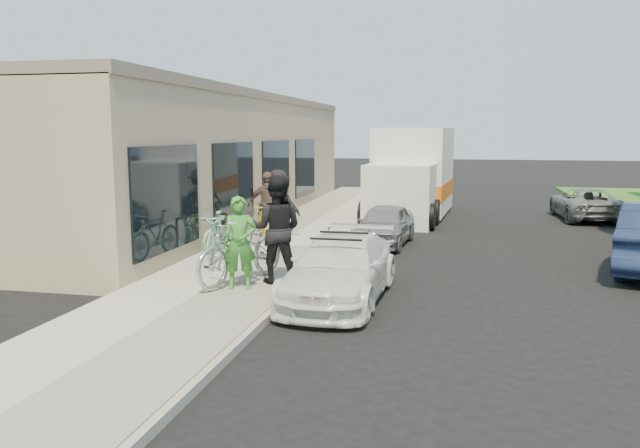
{
  "coord_description": "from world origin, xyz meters",
  "views": [
    {
      "loc": [
        2.45,
        -11.95,
        2.96
      ],
      "look_at": [
        -0.38,
        0.76,
        1.05
      ],
      "focal_mm": 35.0,
      "sensor_mm": 36.0,
      "label": 1
    }
  ],
  "objects_px": {
    "man_standing": "(277,229)",
    "cruiser_bike_b": "(226,231)",
    "bystander_a": "(278,203)",
    "bystander_b": "(267,205)",
    "sandwich_board": "(274,204)",
    "far_car_gray": "(585,204)",
    "cruiser_bike_c": "(261,220)",
    "bike_rack": "(237,231)",
    "sedan_white": "(340,269)",
    "tandem_bike": "(242,249)",
    "cruiser_bike_a": "(216,237)",
    "moving_truck": "(412,177)",
    "sedan_silver": "(385,225)",
    "woman_rider": "(240,243)"
  },
  "relations": [
    {
      "from": "bike_rack",
      "to": "sandwich_board",
      "type": "xyz_separation_m",
      "value": [
        -0.56,
        4.92,
        0.07
      ]
    },
    {
      "from": "far_car_gray",
      "to": "man_standing",
      "type": "distance_m",
      "value": 13.92
    },
    {
      "from": "sedan_white",
      "to": "far_car_gray",
      "type": "relative_size",
      "value": 1.03
    },
    {
      "from": "moving_truck",
      "to": "bystander_b",
      "type": "bearing_deg",
      "value": -113.72
    },
    {
      "from": "far_car_gray",
      "to": "bystander_a",
      "type": "relative_size",
      "value": 2.13
    },
    {
      "from": "sedan_silver",
      "to": "cruiser_bike_a",
      "type": "distance_m",
      "value": 4.9
    },
    {
      "from": "sedan_white",
      "to": "bystander_a",
      "type": "distance_m",
      "value": 6.17
    },
    {
      "from": "far_car_gray",
      "to": "tandem_bike",
      "type": "height_order",
      "value": "tandem_bike"
    },
    {
      "from": "tandem_bike",
      "to": "cruiser_bike_b",
      "type": "bearing_deg",
      "value": 136.1
    },
    {
      "from": "sedan_silver",
      "to": "cruiser_bike_a",
      "type": "bearing_deg",
      "value": -127.04
    },
    {
      "from": "moving_truck",
      "to": "sedan_silver",
      "type": "bearing_deg",
      "value": -88.4
    },
    {
      "from": "bystander_b",
      "to": "woman_rider",
      "type": "bearing_deg",
      "value": -83.51
    },
    {
      "from": "moving_truck",
      "to": "bystander_b",
      "type": "distance_m",
      "value": 7.22
    },
    {
      "from": "sandwich_board",
      "to": "far_car_gray",
      "type": "distance_m",
      "value": 10.72
    },
    {
      "from": "cruiser_bike_a",
      "to": "bystander_a",
      "type": "distance_m",
      "value": 3.51
    },
    {
      "from": "man_standing",
      "to": "cruiser_bike_b",
      "type": "height_order",
      "value": "man_standing"
    },
    {
      "from": "tandem_bike",
      "to": "cruiser_bike_c",
      "type": "bearing_deg",
      "value": 123.91
    },
    {
      "from": "sedan_white",
      "to": "cruiser_bike_b",
      "type": "distance_m",
      "value": 4.76
    },
    {
      "from": "moving_truck",
      "to": "tandem_bike",
      "type": "distance_m",
      "value": 11.56
    },
    {
      "from": "cruiser_bike_c",
      "to": "bike_rack",
      "type": "bearing_deg",
      "value": -114.98
    },
    {
      "from": "cruiser_bike_a",
      "to": "cruiser_bike_c",
      "type": "relative_size",
      "value": 1.17
    },
    {
      "from": "tandem_bike",
      "to": "bystander_b",
      "type": "height_order",
      "value": "bystander_b"
    },
    {
      "from": "sedan_white",
      "to": "far_car_gray",
      "type": "xyz_separation_m",
      "value": [
        6.28,
        12.11,
        -0.03
      ]
    },
    {
      "from": "woman_rider",
      "to": "bystander_b",
      "type": "height_order",
      "value": "bystander_b"
    },
    {
      "from": "sedan_white",
      "to": "cruiser_bike_c",
      "type": "distance_m",
      "value": 6.14
    },
    {
      "from": "bike_rack",
      "to": "man_standing",
      "type": "distance_m",
      "value": 3.51
    },
    {
      "from": "bystander_a",
      "to": "bystander_b",
      "type": "bearing_deg",
      "value": 49.88
    },
    {
      "from": "moving_truck",
      "to": "cruiser_bike_c",
      "type": "xyz_separation_m",
      "value": [
        -3.56,
        -6.34,
        -0.77
      ]
    },
    {
      "from": "man_standing",
      "to": "woman_rider",
      "type": "bearing_deg",
      "value": 43.86
    },
    {
      "from": "woman_rider",
      "to": "cruiser_bike_a",
      "type": "distance_m",
      "value": 2.57
    },
    {
      "from": "man_standing",
      "to": "cruiser_bike_b",
      "type": "bearing_deg",
      "value": -57.65
    },
    {
      "from": "sandwich_board",
      "to": "cruiser_bike_a",
      "type": "relative_size",
      "value": 0.59
    },
    {
      "from": "far_car_gray",
      "to": "bystander_b",
      "type": "relative_size",
      "value": 2.18
    },
    {
      "from": "cruiser_bike_c",
      "to": "cruiser_bike_a",
      "type": "bearing_deg",
      "value": -114.83
    },
    {
      "from": "bike_rack",
      "to": "man_standing",
      "type": "xyz_separation_m",
      "value": [
        1.87,
        -2.92,
        0.55
      ]
    },
    {
      "from": "bike_rack",
      "to": "bystander_a",
      "type": "xyz_separation_m",
      "value": [
        0.42,
        2.13,
        0.44
      ]
    },
    {
      "from": "cruiser_bike_b",
      "to": "cruiser_bike_c",
      "type": "height_order",
      "value": "cruiser_bike_c"
    },
    {
      "from": "far_car_gray",
      "to": "cruiser_bike_c",
      "type": "relative_size",
      "value": 2.53
    },
    {
      "from": "woman_rider",
      "to": "cruiser_bike_c",
      "type": "bearing_deg",
      "value": 87.25
    },
    {
      "from": "woman_rider",
      "to": "cruiser_bike_b",
      "type": "height_order",
      "value": "woman_rider"
    },
    {
      "from": "tandem_bike",
      "to": "cruiser_bike_a",
      "type": "height_order",
      "value": "tandem_bike"
    },
    {
      "from": "cruiser_bike_c",
      "to": "sedan_silver",
      "type": "bearing_deg",
      "value": -17.8
    },
    {
      "from": "far_car_gray",
      "to": "bystander_b",
      "type": "bearing_deg",
      "value": 32.97
    },
    {
      "from": "bystander_a",
      "to": "bike_rack",
      "type": "bearing_deg",
      "value": 78.0
    },
    {
      "from": "cruiser_bike_a",
      "to": "bike_rack",
      "type": "bearing_deg",
      "value": 80.87
    },
    {
      "from": "far_car_gray",
      "to": "cruiser_bike_c",
      "type": "bearing_deg",
      "value": 32.28
    },
    {
      "from": "man_standing",
      "to": "bike_rack",
      "type": "bearing_deg",
      "value": -61.6
    },
    {
      "from": "moving_truck",
      "to": "bystander_b",
      "type": "relative_size",
      "value": 3.65
    },
    {
      "from": "tandem_bike",
      "to": "far_car_gray",
      "type": "bearing_deg",
      "value": 75.16
    },
    {
      "from": "cruiser_bike_c",
      "to": "far_car_gray",
      "type": "bearing_deg",
      "value": 10.98
    }
  ]
}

